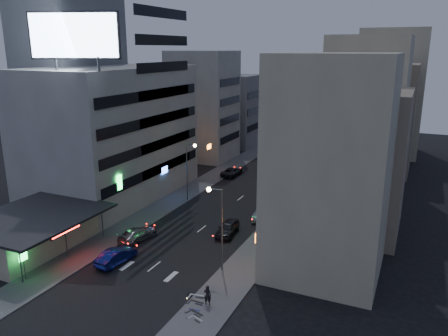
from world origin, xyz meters
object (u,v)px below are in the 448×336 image
Objects in this scene: parked_car_left at (232,172)px; parked_car_right_far at (300,174)px; scooter_silver_b at (205,290)px; road_car_silver at (138,234)px; scooter_black_a at (204,309)px; scooter_silver_a at (203,315)px; parked_car_right_mid at (264,213)px; scooter_blue at (201,305)px; parked_car_right_near at (228,228)px; scooter_black_b at (204,297)px; road_car_blue at (116,256)px; person at (207,295)px.

parked_car_right_far is at bearing -164.00° from parked_car_left.
scooter_silver_b is at bearing -89.50° from parked_car_right_far.
road_car_silver reaches higher than scooter_black_a.
scooter_silver_b is at bearing 47.08° from scooter_silver_a.
parked_car_right_mid is 2.55× the size of scooter_black_a.
parked_car_left is (-11.20, 15.75, -0.12)m from parked_car_right_mid.
scooter_blue is (-0.84, 1.17, -0.04)m from scooter_silver_a.
parked_car_right_far is 39.52m from scooter_blue.
parked_car_right_near reaches higher than parked_car_left.
scooter_silver_a is 1.45m from scooter_blue.
scooter_black_b reaches higher than scooter_silver_a.
road_car_silver is at bearing 72.15° from scooter_black_a.
scooter_blue is at bearing -170.85° from scooter_silver_b.
parked_car_right_near is 23.75m from parked_car_left.
scooter_black_a reaches higher than scooter_silver_a.
scooter_silver_b is at bearing -80.62° from parked_car_right_near.
parked_car_left reaches higher than scooter_silver_b.
scooter_black_a reaches higher than scooter_blue.
parked_car_right_mid reaches higher than scooter_silver_a.
road_car_blue reaches higher than parked_car_right_far.
parked_car_right_far is at bearing 91.11° from parked_car_right_mid.
parked_car_right_mid reaches higher than scooter_black_a.
scooter_black_b is at bearing 171.02° from road_car_blue.
parked_car_left is at bearing 10.62° from scooter_silver_b.
parked_car_left is 2.57× the size of scooter_black_a.
parked_car_right_mid is 19.32m from parked_car_left.
scooter_blue is (4.14, -14.62, -0.17)m from parked_car_right_near.
parked_car_right_near is 2.39× the size of scooter_silver_b.
scooter_black_a is (13.68, -37.12, 0.02)m from parked_car_left.
scooter_black_b is at bearing -85.00° from parked_car_right_mid.
road_car_blue reaches higher than scooter_silver_b.
scooter_silver_a is at bearing 151.30° from road_car_silver.
scooter_silver_a is (4.98, -15.80, -0.13)m from parked_car_right_near.
road_car_blue is at bearing 112.37° from road_car_silver.
parked_car_right_near is at bearing 113.55° from parked_car_left.
person is at bearing 170.95° from road_car_blue.
parked_car_right_near is at bearing -138.21° from road_car_silver.
parked_car_right_far reaches higher than scooter_black_b.
scooter_silver_a is 2.47m from scooter_black_b.
person reaches higher than parked_car_right_mid.
scooter_blue is at bearing -80.19° from parked_car_right_near.
parked_car_right_near is 0.99× the size of road_car_blue.
person is (11.43, -2.91, 0.23)m from road_car_blue.
parked_car_right_near is 16.57m from scooter_silver_a.
road_car_silver is at bearing 57.77° from scooter_black_b.
parked_car_right_near is at bearing 6.15° from scooter_silver_b.
scooter_silver_a is at bearing -153.59° from scooter_black_b.
parked_car_right_mid is 22.20m from scooter_silver_a.
road_car_blue is at bearing -129.61° from parked_car_right_near.
scooter_black_a is (11.82, -4.38, -0.05)m from road_car_blue.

